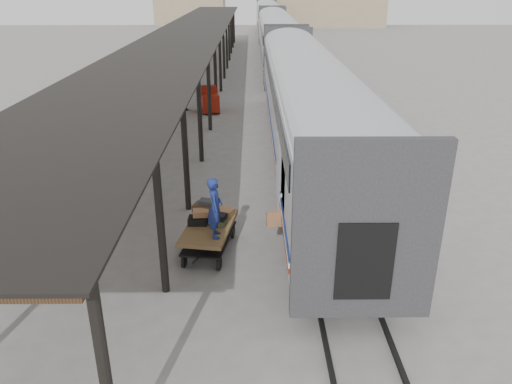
{
  "coord_description": "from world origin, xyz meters",
  "views": [
    {
      "loc": [
        0.89,
        -12.86,
        7.4
      ],
      "look_at": [
        0.99,
        0.5,
        1.7
      ],
      "focal_mm": 35.0,
      "sensor_mm": 36.0,
      "label": 1
    }
  ],
  "objects_px": {
    "baggage_cart": "(209,232)",
    "luggage_tug": "(210,101)",
    "porter": "(215,208)",
    "pedestrian": "(184,96)"
  },
  "relations": [
    {
      "from": "baggage_cart",
      "to": "luggage_tug",
      "type": "bearing_deg",
      "value": 103.76
    },
    {
      "from": "baggage_cart",
      "to": "luggage_tug",
      "type": "xyz_separation_m",
      "value": [
        -1.31,
        16.95,
        0.03
      ]
    },
    {
      "from": "baggage_cart",
      "to": "porter",
      "type": "distance_m",
      "value": 1.28
    },
    {
      "from": "pedestrian",
      "to": "luggage_tug",
      "type": "bearing_deg",
      "value": -174.77
    },
    {
      "from": "luggage_tug",
      "to": "porter",
      "type": "xyz_separation_m",
      "value": [
        1.56,
        -17.6,
        1.05
      ]
    },
    {
      "from": "baggage_cart",
      "to": "luggage_tug",
      "type": "relative_size",
      "value": 1.4
    },
    {
      "from": "baggage_cart",
      "to": "porter",
      "type": "bearing_deg",
      "value": -59.61
    },
    {
      "from": "luggage_tug",
      "to": "pedestrian",
      "type": "bearing_deg",
      "value": 160.62
    },
    {
      "from": "baggage_cart",
      "to": "porter",
      "type": "relative_size",
      "value": 1.49
    },
    {
      "from": "luggage_tug",
      "to": "baggage_cart",
      "type": "bearing_deg",
      "value": -96.52
    }
  ]
}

